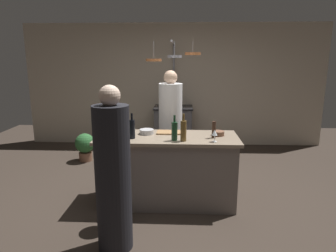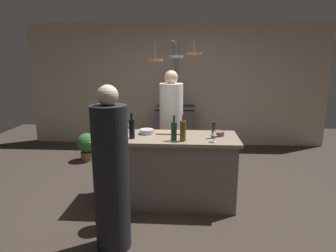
{
  "view_description": "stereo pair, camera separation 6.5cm",
  "coord_description": "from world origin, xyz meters",
  "px_view_note": "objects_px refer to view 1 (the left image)",
  "views": [
    {
      "loc": [
        0.18,
        -3.68,
        1.87
      ],
      "look_at": [
        0.0,
        0.15,
        1.0
      ],
      "focal_mm": 31.88,
      "sensor_mm": 36.0,
      "label": 1
    },
    {
      "loc": [
        0.25,
        -3.67,
        1.87
      ],
      "look_at": [
        0.0,
        0.15,
        1.0
      ],
      "focal_mm": 31.88,
      "sensor_mm": 36.0,
      "label": 2
    }
  ],
  "objects_px": {
    "cutting_board": "(169,132)",
    "wine_glass_near_left_guest": "(215,133)",
    "mixing_bowl_wooden": "(218,133)",
    "wine_bottle_red": "(117,131)",
    "stove_range": "(173,128)",
    "chef": "(170,130)",
    "bar_stool_left": "(118,195)",
    "wine_bottle_amber": "(183,130)",
    "potted_plant": "(85,145)",
    "guest_left": "(113,176)",
    "wine_bottle_green": "(174,131)",
    "mixing_bowl_steel": "(147,132)",
    "wine_bottle_dark": "(132,129)",
    "wine_glass_by_chef": "(129,124)",
    "pepper_mill": "(214,130)"
  },
  "relations": [
    {
      "from": "cutting_board",
      "to": "wine_glass_near_left_guest",
      "type": "relative_size",
      "value": 2.19
    },
    {
      "from": "mixing_bowl_wooden",
      "to": "wine_bottle_red",
      "type": "bearing_deg",
      "value": -167.47
    },
    {
      "from": "stove_range",
      "to": "wine_glass_near_left_guest",
      "type": "height_order",
      "value": "wine_glass_near_left_guest"
    },
    {
      "from": "chef",
      "to": "bar_stool_left",
      "type": "height_order",
      "value": "chef"
    },
    {
      "from": "wine_bottle_amber",
      "to": "potted_plant",
      "type": "bearing_deg",
      "value": 135.68
    },
    {
      "from": "bar_stool_left",
      "to": "guest_left",
      "type": "bearing_deg",
      "value": -82.35
    },
    {
      "from": "guest_left",
      "to": "wine_bottle_green",
      "type": "bearing_deg",
      "value": 55.15
    },
    {
      "from": "mixing_bowl_steel",
      "to": "guest_left",
      "type": "bearing_deg",
      "value": -99.92
    },
    {
      "from": "wine_bottle_green",
      "to": "mixing_bowl_wooden",
      "type": "bearing_deg",
      "value": 25.48
    },
    {
      "from": "cutting_board",
      "to": "wine_bottle_green",
      "type": "relative_size",
      "value": 1.03
    },
    {
      "from": "wine_bottle_dark",
      "to": "wine_bottle_amber",
      "type": "distance_m",
      "value": 0.64
    },
    {
      "from": "stove_range",
      "to": "wine_bottle_red",
      "type": "relative_size",
      "value": 3.02
    },
    {
      "from": "cutting_board",
      "to": "wine_glass_near_left_guest",
      "type": "height_order",
      "value": "wine_glass_near_left_guest"
    },
    {
      "from": "bar_stool_left",
      "to": "guest_left",
      "type": "height_order",
      "value": "guest_left"
    },
    {
      "from": "bar_stool_left",
      "to": "potted_plant",
      "type": "xyz_separation_m",
      "value": [
        -1.08,
        2.18,
        -0.08
      ]
    },
    {
      "from": "wine_bottle_dark",
      "to": "wine_glass_by_chef",
      "type": "distance_m",
      "value": 0.35
    },
    {
      "from": "cutting_board",
      "to": "mixing_bowl_steel",
      "type": "height_order",
      "value": "mixing_bowl_steel"
    },
    {
      "from": "stove_range",
      "to": "bar_stool_left",
      "type": "height_order",
      "value": "stove_range"
    },
    {
      "from": "stove_range",
      "to": "chef",
      "type": "bearing_deg",
      "value": -89.82
    },
    {
      "from": "stove_range",
      "to": "mixing_bowl_steel",
      "type": "height_order",
      "value": "mixing_bowl_steel"
    },
    {
      "from": "wine_bottle_dark",
      "to": "wine_bottle_red",
      "type": "bearing_deg",
      "value": -155.58
    },
    {
      "from": "mixing_bowl_steel",
      "to": "stove_range",
      "type": "bearing_deg",
      "value": 83.19
    },
    {
      "from": "wine_bottle_amber",
      "to": "mixing_bowl_wooden",
      "type": "bearing_deg",
      "value": 32.6
    },
    {
      "from": "wine_bottle_red",
      "to": "mixing_bowl_steel",
      "type": "bearing_deg",
      "value": 44.04
    },
    {
      "from": "stove_range",
      "to": "cutting_board",
      "type": "xyz_separation_m",
      "value": [
        0.01,
        -2.28,
        0.46
      ]
    },
    {
      "from": "wine_bottle_dark",
      "to": "guest_left",
      "type": "bearing_deg",
      "value": -92.93
    },
    {
      "from": "bar_stool_left",
      "to": "cutting_board",
      "type": "bearing_deg",
      "value": 55.9
    },
    {
      "from": "wine_bottle_green",
      "to": "wine_glass_by_chef",
      "type": "distance_m",
      "value": 0.74
    },
    {
      "from": "guest_left",
      "to": "pepper_mill",
      "type": "relative_size",
      "value": 7.81
    },
    {
      "from": "wine_bottle_amber",
      "to": "wine_glass_near_left_guest",
      "type": "relative_size",
      "value": 2.27
    },
    {
      "from": "wine_bottle_dark",
      "to": "wine_bottle_amber",
      "type": "relative_size",
      "value": 0.96
    },
    {
      "from": "pepper_mill",
      "to": "wine_glass_near_left_guest",
      "type": "relative_size",
      "value": 1.44
    },
    {
      "from": "guest_left",
      "to": "wine_glass_near_left_guest",
      "type": "xyz_separation_m",
      "value": [
        1.05,
        0.77,
        0.24
      ]
    },
    {
      "from": "bar_stool_left",
      "to": "wine_glass_near_left_guest",
      "type": "distance_m",
      "value": 1.32
    },
    {
      "from": "stove_range",
      "to": "potted_plant",
      "type": "distance_m",
      "value": 1.85
    },
    {
      "from": "bar_stool_left",
      "to": "mixing_bowl_wooden",
      "type": "relative_size",
      "value": 4.35
    },
    {
      "from": "bar_stool_left",
      "to": "mixing_bowl_steel",
      "type": "relative_size",
      "value": 3.64
    },
    {
      "from": "cutting_board",
      "to": "pepper_mill",
      "type": "relative_size",
      "value": 1.52
    },
    {
      "from": "potted_plant",
      "to": "chef",
      "type": "bearing_deg",
      "value": -24.2
    },
    {
      "from": "stove_range",
      "to": "wine_glass_by_chef",
      "type": "relative_size",
      "value": 6.1
    },
    {
      "from": "wine_bottle_red",
      "to": "wine_glass_near_left_guest",
      "type": "bearing_deg",
      "value": -1.42
    },
    {
      "from": "wine_glass_near_left_guest",
      "to": "mixing_bowl_steel",
      "type": "distance_m",
      "value": 0.92
    },
    {
      "from": "wine_bottle_red",
      "to": "mixing_bowl_steel",
      "type": "distance_m",
      "value": 0.46
    },
    {
      "from": "chef",
      "to": "pepper_mill",
      "type": "distance_m",
      "value": 1.07
    },
    {
      "from": "chef",
      "to": "bar_stool_left",
      "type": "distance_m",
      "value": 1.6
    },
    {
      "from": "potted_plant",
      "to": "wine_bottle_dark",
      "type": "relative_size",
      "value": 1.64
    },
    {
      "from": "cutting_board",
      "to": "wine_bottle_green",
      "type": "height_order",
      "value": "wine_bottle_green"
    },
    {
      "from": "wine_bottle_amber",
      "to": "chef",
      "type": "bearing_deg",
      "value": 100.69
    },
    {
      "from": "wine_bottle_red",
      "to": "mixing_bowl_steel",
      "type": "relative_size",
      "value": 1.58
    },
    {
      "from": "wine_glass_by_chef",
      "to": "bar_stool_left",
      "type": "bearing_deg",
      "value": -90.26
    }
  ]
}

